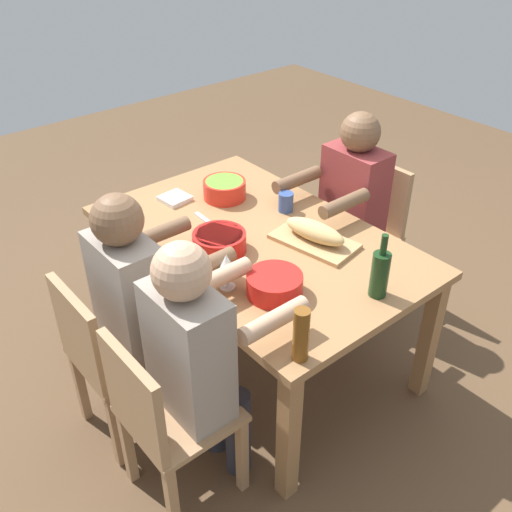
{
  "coord_description": "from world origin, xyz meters",
  "views": [
    {
      "loc": [
        1.82,
        -1.51,
        2.22
      ],
      "look_at": [
        0.0,
        0.0,
        0.63
      ],
      "focal_mm": 40.67,
      "sensor_mm": 36.0,
      "label": 1
    }
  ],
  "objects_px": {
    "chair_near_right": "(162,416)",
    "cutting_board": "(314,241)",
    "bread_loaf": "(315,231)",
    "wine_glass": "(227,265)",
    "wine_bottle": "(380,273)",
    "serving_bowl_greens": "(219,241)",
    "diner_near_center": "(138,297)",
    "dining_table": "(256,251)",
    "serving_bowl_pasta": "(275,283)",
    "napkin_stack": "(175,198)",
    "serving_bowl_salad": "(225,188)",
    "chair_far_center": "(366,226)",
    "diner_near_right": "(198,353)",
    "beer_bottle": "(301,335)",
    "chair_near_center": "(106,353)",
    "cup_far_center": "(286,202)",
    "diner_far_center": "(348,203)"
  },
  "relations": [
    {
      "from": "chair_near_center",
      "to": "cup_far_center",
      "type": "height_order",
      "value": "chair_near_center"
    },
    {
      "from": "bread_loaf",
      "to": "chair_near_right",
      "type": "bearing_deg",
      "value": -77.41
    },
    {
      "from": "dining_table",
      "to": "wine_glass",
      "type": "distance_m",
      "value": 0.47
    },
    {
      "from": "diner_near_center",
      "to": "bread_loaf",
      "type": "distance_m",
      "value": 0.86
    },
    {
      "from": "dining_table",
      "to": "wine_glass",
      "type": "xyz_separation_m",
      "value": [
        0.23,
        -0.35,
        0.2
      ]
    },
    {
      "from": "beer_bottle",
      "to": "wine_glass",
      "type": "distance_m",
      "value": 0.51
    },
    {
      "from": "beer_bottle",
      "to": "napkin_stack",
      "type": "distance_m",
      "value": 1.34
    },
    {
      "from": "serving_bowl_greens",
      "to": "napkin_stack",
      "type": "xyz_separation_m",
      "value": [
        -0.54,
        0.11,
        -0.04
      ]
    },
    {
      "from": "chair_near_right",
      "to": "chair_far_center",
      "type": "distance_m",
      "value": 1.73
    },
    {
      "from": "dining_table",
      "to": "chair_near_right",
      "type": "xyz_separation_m",
      "value": [
        0.44,
        -0.84,
        -0.17
      ]
    },
    {
      "from": "cutting_board",
      "to": "cup_far_center",
      "type": "xyz_separation_m",
      "value": [
        -0.32,
        0.1,
        0.04
      ]
    },
    {
      "from": "bread_loaf",
      "to": "cup_far_center",
      "type": "bearing_deg",
      "value": 161.69
    },
    {
      "from": "chair_near_center",
      "to": "wine_glass",
      "type": "height_order",
      "value": "wine_glass"
    },
    {
      "from": "wine_glass",
      "to": "napkin_stack",
      "type": "distance_m",
      "value": 0.84
    },
    {
      "from": "chair_near_right",
      "to": "cutting_board",
      "type": "relative_size",
      "value": 2.12
    },
    {
      "from": "serving_bowl_pasta",
      "to": "napkin_stack",
      "type": "height_order",
      "value": "serving_bowl_pasta"
    },
    {
      "from": "diner_near_center",
      "to": "chair_far_center",
      "type": "xyz_separation_m",
      "value": [
        0.0,
        1.49,
        -0.21
      ]
    },
    {
      "from": "diner_near_center",
      "to": "dining_table",
      "type": "bearing_deg",
      "value": 90.0
    },
    {
      "from": "dining_table",
      "to": "wine_bottle",
      "type": "xyz_separation_m",
      "value": [
        0.67,
        0.1,
        0.19
      ]
    },
    {
      "from": "chair_near_right",
      "to": "bread_loaf",
      "type": "distance_m",
      "value": 1.09
    },
    {
      "from": "dining_table",
      "to": "chair_near_center",
      "type": "bearing_deg",
      "value": -90.0
    },
    {
      "from": "wine_bottle",
      "to": "serving_bowl_greens",
      "type": "bearing_deg",
      "value": -156.09
    },
    {
      "from": "serving_bowl_salad",
      "to": "cup_far_center",
      "type": "bearing_deg",
      "value": 26.2
    },
    {
      "from": "diner_far_center",
      "to": "wine_glass",
      "type": "relative_size",
      "value": 7.23
    },
    {
      "from": "dining_table",
      "to": "serving_bowl_salad",
      "type": "height_order",
      "value": "serving_bowl_salad"
    },
    {
      "from": "wine_bottle",
      "to": "beer_bottle",
      "type": "distance_m",
      "value": 0.51
    },
    {
      "from": "chair_far_center",
      "to": "diner_near_right",
      "type": "bearing_deg",
      "value": -73.39
    },
    {
      "from": "napkin_stack",
      "to": "serving_bowl_salad",
      "type": "bearing_deg",
      "value": 57.12
    },
    {
      "from": "chair_near_right",
      "to": "serving_bowl_greens",
      "type": "height_order",
      "value": "chair_near_right"
    },
    {
      "from": "beer_bottle",
      "to": "diner_near_right",
      "type": "bearing_deg",
      "value": -140.27
    },
    {
      "from": "diner_near_right",
      "to": "serving_bowl_salad",
      "type": "height_order",
      "value": "diner_near_right"
    },
    {
      "from": "chair_far_center",
      "to": "wine_bottle",
      "type": "bearing_deg",
      "value": -47.77
    },
    {
      "from": "dining_table",
      "to": "chair_far_center",
      "type": "relative_size",
      "value": 1.9
    },
    {
      "from": "chair_near_right",
      "to": "chair_near_center",
      "type": "bearing_deg",
      "value": 180.0
    },
    {
      "from": "dining_table",
      "to": "bread_loaf",
      "type": "bearing_deg",
      "value": 39.13
    },
    {
      "from": "diner_near_center",
      "to": "diner_far_center",
      "type": "relative_size",
      "value": 1.0
    },
    {
      "from": "dining_table",
      "to": "cup_far_center",
      "type": "height_order",
      "value": "cup_far_center"
    },
    {
      "from": "serving_bowl_salad",
      "to": "wine_glass",
      "type": "relative_size",
      "value": 1.37
    },
    {
      "from": "chair_far_center",
      "to": "serving_bowl_salad",
      "type": "bearing_deg",
      "value": -120.32
    },
    {
      "from": "bread_loaf",
      "to": "wine_glass",
      "type": "height_order",
      "value": "wine_glass"
    },
    {
      "from": "dining_table",
      "to": "napkin_stack",
      "type": "bearing_deg",
      "value": -170.11
    },
    {
      "from": "wine_bottle",
      "to": "beer_bottle",
      "type": "bearing_deg",
      "value": -82.18
    },
    {
      "from": "chair_near_center",
      "to": "bread_loaf",
      "type": "height_order",
      "value": "same"
    },
    {
      "from": "chair_far_center",
      "to": "cutting_board",
      "type": "distance_m",
      "value": 0.74
    },
    {
      "from": "cup_far_center",
      "to": "napkin_stack",
      "type": "height_order",
      "value": "cup_far_center"
    },
    {
      "from": "dining_table",
      "to": "wine_bottle",
      "type": "relative_size",
      "value": 5.57
    },
    {
      "from": "diner_near_center",
      "to": "wine_bottle",
      "type": "relative_size",
      "value": 4.14
    },
    {
      "from": "dining_table",
      "to": "serving_bowl_pasta",
      "type": "xyz_separation_m",
      "value": [
        0.39,
        -0.23,
        0.14
      ]
    },
    {
      "from": "diner_near_right",
      "to": "napkin_stack",
      "type": "distance_m",
      "value": 1.15
    },
    {
      "from": "wine_glass",
      "to": "diner_near_right",
      "type": "bearing_deg",
      "value": -54.89
    }
  ]
}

